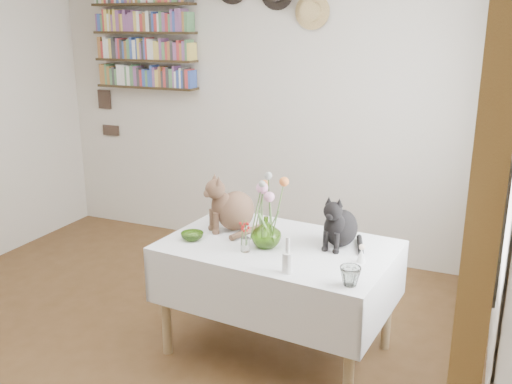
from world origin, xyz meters
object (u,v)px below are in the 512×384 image
at_px(bookshelf_unit, 145,37).
at_px(dining_table, 278,272).
at_px(black_cat, 341,218).
at_px(tabby_cat, 236,201).
at_px(flower_vase, 266,232).

bearing_deg(bookshelf_unit, dining_table, -38.79).
height_order(dining_table, bookshelf_unit, bookshelf_unit).
bearing_deg(black_cat, dining_table, -147.39).
xyz_separation_m(tabby_cat, bookshelf_unit, (-1.54, 1.37, 0.95)).
relative_size(dining_table, black_cat, 4.32).
xyz_separation_m(flower_vase, bookshelf_unit, (-1.84, 1.58, 1.04)).
height_order(dining_table, flower_vase, flower_vase).
relative_size(tabby_cat, flower_vase, 2.01).
xyz_separation_m(tabby_cat, flower_vase, (0.30, -0.21, -0.09)).
relative_size(black_cat, flower_vase, 1.76).
bearing_deg(dining_table, bookshelf_unit, 141.21).
bearing_deg(bookshelf_unit, flower_vase, -40.74).
bearing_deg(dining_table, black_cat, 23.52).
distance_m(tabby_cat, black_cat, 0.68).
xyz_separation_m(black_cat, flower_vase, (-0.39, -0.21, -0.07)).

